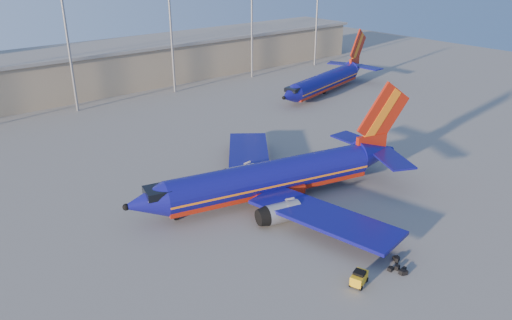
# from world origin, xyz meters

# --- Properties ---
(ground) EXTENTS (220.00, 220.00, 0.00)m
(ground) POSITION_xyz_m (0.00, 0.00, 0.00)
(ground) COLOR slate
(ground) RESTS_ON ground
(terminal_building) EXTENTS (122.00, 16.00, 8.50)m
(terminal_building) POSITION_xyz_m (10.00, 58.00, 4.32)
(terminal_building) COLOR gray
(terminal_building) RESTS_ON ground
(light_mast_row) EXTENTS (101.60, 1.60, 28.65)m
(light_mast_row) POSITION_xyz_m (5.00, 46.00, 17.55)
(light_mast_row) COLOR gray
(light_mast_row) RESTS_ON ground
(aircraft_main) EXTENTS (35.26, 33.51, 12.13)m
(aircraft_main) POSITION_xyz_m (0.17, -1.67, 2.59)
(aircraft_main) COLOR navy
(aircraft_main) RESTS_ON ground
(aircraft_second) EXTENTS (31.77, 14.86, 10.96)m
(aircraft_second) POSITION_xyz_m (38.22, 26.23, 2.51)
(aircraft_second) COLOR navy
(aircraft_second) RESTS_ON ground
(baggage_tug) EXTENTS (2.08, 1.64, 1.31)m
(baggage_tug) POSITION_xyz_m (-5.15, -18.42, 0.68)
(baggage_tug) COLOR gold
(baggage_tug) RESTS_ON ground
(luggage_pile) EXTENTS (2.38, 2.44, 0.54)m
(luggage_pile) POSITION_xyz_m (-0.58, -19.25, 0.21)
(luggage_pile) COLOR black
(luggage_pile) RESTS_ON ground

